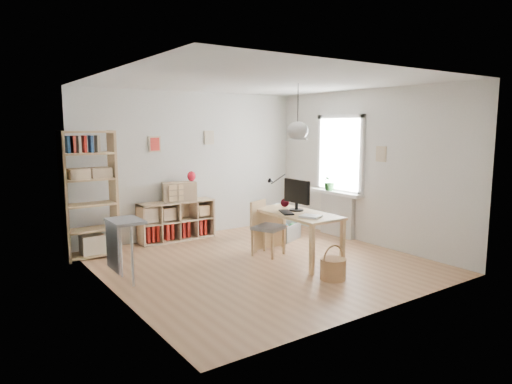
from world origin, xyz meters
TOP-DOWN VIEW (x-y plane):
  - ground at (0.00, 0.00)m, footprint 4.50×4.50m
  - room_shell at (0.55, -0.15)m, footprint 4.50×4.50m
  - window_unit at (2.23, 0.60)m, footprint 0.07×1.16m
  - radiator at (2.19, 0.60)m, footprint 0.10×0.80m
  - windowsill at (2.14, 0.60)m, footprint 0.22×1.20m
  - desk at (0.55, -0.15)m, footprint 0.70×1.50m
  - cube_shelf at (-0.47, 2.08)m, footprint 1.40×0.38m
  - tall_bookshelf at (-2.04, 1.80)m, footprint 0.80×0.38m
  - side_table at (-2.04, 0.35)m, footprint 0.40×0.55m
  - chair at (0.31, 0.34)m, footprint 0.56×0.56m
  - wicker_basket at (0.36, -1.16)m, footprint 0.35×0.35m
  - storage_chest at (1.17, 1.01)m, footprint 0.79×0.83m
  - monitor at (0.64, -0.04)m, footprint 0.23×0.56m
  - keyboard at (0.38, -0.11)m, footprint 0.31×0.43m
  - task_lamp at (0.59, 0.40)m, footprint 0.46×0.17m
  - yarn_ball at (0.69, 0.32)m, footprint 0.14×0.14m
  - paper_tray at (0.47, -0.57)m, footprint 0.32×0.35m
  - drawer_chest at (-0.38, 2.04)m, footprint 0.65×0.43m
  - red_vase at (-0.13, 2.04)m, footprint 0.15×0.15m
  - potted_plant at (2.12, 0.76)m, footprint 0.31×0.27m

SIDE VIEW (x-z plane):
  - ground at x=0.00m, z-range 0.00..0.00m
  - wicker_basket at x=0.36m, z-range -0.09..0.40m
  - storage_chest at x=1.17m, z-range -0.11..0.51m
  - cube_shelf at x=-0.47m, z-range -0.06..0.66m
  - radiator at x=2.19m, z-range 0.00..0.80m
  - chair at x=0.31m, z-range 0.06..0.94m
  - desk at x=0.55m, z-range 0.28..1.03m
  - side_table at x=-2.04m, z-range 0.24..1.09m
  - keyboard at x=0.38m, z-range 0.75..0.77m
  - paper_tray at x=0.47m, z-range 0.75..0.78m
  - yarn_ball at x=0.69m, z-range 0.75..0.89m
  - windowsill at x=2.14m, z-range 0.80..0.86m
  - drawer_chest at x=-0.38m, z-range 0.72..1.06m
  - monitor at x=0.64m, z-range 0.78..1.27m
  - potted_plant at x=2.12m, z-range 0.86..1.20m
  - task_lamp at x=0.59m, z-range 0.84..1.33m
  - tall_bookshelf at x=-2.04m, z-range 0.09..2.09m
  - red_vase at x=-0.13m, z-range 1.06..1.25m
  - window_unit at x=2.23m, z-range 0.82..2.28m
  - room_shell at x=0.55m, z-range -0.25..4.25m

